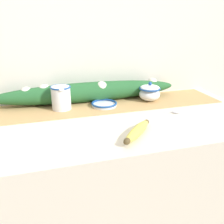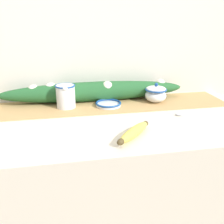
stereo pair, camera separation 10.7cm
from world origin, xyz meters
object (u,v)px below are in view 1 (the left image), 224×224
cream_pitcher (61,97)px  spoon (173,112)px  small_dish (104,104)px  banana (137,131)px  sugar_bowl (150,92)px

cream_pitcher → spoon: bearing=-21.5°
small_dish → banana: size_ratio=0.74×
small_dish → spoon: 0.36m
small_dish → spoon: small_dish is taller
cream_pitcher → banana: cream_pitcher is taller
sugar_bowl → small_dish: sugar_bowl is taller
cream_pitcher → small_dish: (0.22, -0.02, -0.05)m
sugar_bowl → spoon: bearing=-80.2°
cream_pitcher → banana: 0.47m
sugar_bowl → banana: bearing=-120.4°
small_dish → spoon: size_ratio=0.76×
cream_pitcher → sugar_bowl: 0.49m
cream_pitcher → banana: size_ratio=0.66×
cream_pitcher → sugar_bowl: cream_pitcher is taller
spoon → cream_pitcher: bearing=-178.2°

